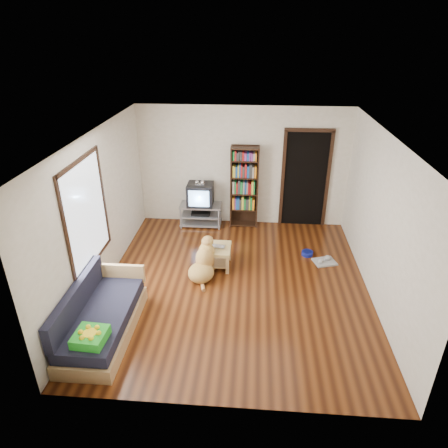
# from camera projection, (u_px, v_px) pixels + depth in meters

# --- Properties ---
(ground) EXTENTS (5.00, 5.00, 0.00)m
(ground) POSITION_uv_depth(u_px,v_px,m) (236.00, 284.00, 6.93)
(ground) COLOR #602C10
(ground) RESTS_ON ground
(ceiling) EXTENTS (5.00, 5.00, 0.00)m
(ceiling) POSITION_uv_depth(u_px,v_px,m) (238.00, 136.00, 5.77)
(ceiling) COLOR white
(ceiling) RESTS_ON ground
(wall_back) EXTENTS (4.50, 0.00, 4.50)m
(wall_back) POSITION_uv_depth(u_px,v_px,m) (243.00, 167.00, 8.58)
(wall_back) COLOR silver
(wall_back) RESTS_ON ground
(wall_front) EXTENTS (4.50, 0.00, 4.50)m
(wall_front) POSITION_uv_depth(u_px,v_px,m) (224.00, 320.00, 4.12)
(wall_front) COLOR silver
(wall_front) RESTS_ON ground
(wall_left) EXTENTS (0.00, 5.00, 5.00)m
(wall_left) POSITION_uv_depth(u_px,v_px,m) (99.00, 212.00, 6.51)
(wall_left) COLOR silver
(wall_left) RESTS_ON ground
(wall_right) EXTENTS (0.00, 5.00, 5.00)m
(wall_right) POSITION_uv_depth(u_px,v_px,m) (381.00, 222.00, 6.19)
(wall_right) COLOR silver
(wall_right) RESTS_ON ground
(green_cushion) EXTENTS (0.42, 0.42, 0.13)m
(green_cushion) POSITION_uv_depth(u_px,v_px,m) (90.00, 337.00, 5.07)
(green_cushion) COLOR green
(green_cushion) RESTS_ON sofa
(laptop) EXTENTS (0.35, 0.26, 0.03)m
(laptop) POSITION_uv_depth(u_px,v_px,m) (215.00, 247.00, 7.26)
(laptop) COLOR silver
(laptop) RESTS_ON coffee_table
(dog_bowl) EXTENTS (0.22, 0.22, 0.08)m
(dog_bowl) POSITION_uv_depth(u_px,v_px,m) (307.00, 253.00, 7.80)
(dog_bowl) COLOR navy
(dog_bowl) RESTS_ON ground
(grey_rag) EXTENTS (0.48, 0.42, 0.03)m
(grey_rag) POSITION_uv_depth(u_px,v_px,m) (325.00, 262.00, 7.56)
(grey_rag) COLOR #A0A0A0
(grey_rag) RESTS_ON ground
(window) EXTENTS (0.03, 1.46, 1.70)m
(window) POSITION_uv_depth(u_px,v_px,m) (87.00, 214.00, 5.98)
(window) COLOR white
(window) RESTS_ON wall_left
(doorway) EXTENTS (1.03, 0.05, 2.19)m
(doorway) POSITION_uv_depth(u_px,v_px,m) (305.00, 177.00, 8.55)
(doorway) COLOR black
(doorway) RESTS_ON wall_back
(tv_stand) EXTENTS (0.90, 0.45, 0.50)m
(tv_stand) POSITION_uv_depth(u_px,v_px,m) (201.00, 214.00, 8.88)
(tv_stand) COLOR #99999E
(tv_stand) RESTS_ON ground
(crt_tv) EXTENTS (0.55, 0.52, 0.58)m
(crt_tv) POSITION_uv_depth(u_px,v_px,m) (200.00, 194.00, 8.69)
(crt_tv) COLOR black
(crt_tv) RESTS_ON tv_stand
(bookshelf) EXTENTS (0.60, 0.30, 1.80)m
(bookshelf) POSITION_uv_depth(u_px,v_px,m) (244.00, 183.00, 8.58)
(bookshelf) COLOR black
(bookshelf) RESTS_ON ground
(sofa) EXTENTS (0.80, 1.80, 0.80)m
(sofa) POSITION_uv_depth(u_px,v_px,m) (100.00, 319.00, 5.72)
(sofa) COLOR tan
(sofa) RESTS_ON ground
(coffee_table) EXTENTS (0.55, 0.55, 0.40)m
(coffee_table) POSITION_uv_depth(u_px,v_px,m) (216.00, 253.00, 7.34)
(coffee_table) COLOR tan
(coffee_table) RESTS_ON ground
(dog) EXTENTS (0.57, 0.89, 0.73)m
(dog) POSITION_uv_depth(u_px,v_px,m) (204.00, 263.00, 7.06)
(dog) COLOR #B58445
(dog) RESTS_ON ground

